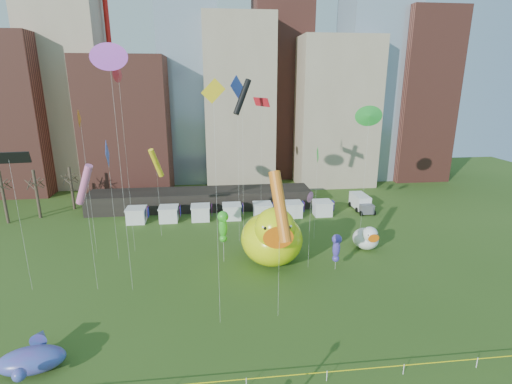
{
  "coord_description": "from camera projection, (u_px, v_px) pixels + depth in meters",
  "views": [
    {
      "loc": [
        -1.97,
        -22.8,
        21.5
      ],
      "look_at": [
        1.85,
        9.74,
        12.0
      ],
      "focal_mm": 27.0,
      "sensor_mm": 36.0,
      "label": 1
    }
  ],
  "objects": [
    {
      "name": "kite_11",
      "position": [
        318.0,
        157.0,
        51.09
      ],
      "size": [
        0.34,
        2.12,
        13.13
      ],
      "color": "silver",
      "rests_on": "ground"
    },
    {
      "name": "kite_2",
      "position": [
        8.0,
        158.0,
        37.2
      ],
      "size": [
        3.89,
        0.95,
        14.91
      ],
      "color": "silver",
      "rests_on": "ground"
    },
    {
      "name": "skyline",
      "position": [
        229.0,
        81.0,
        80.48
      ],
      "size": [
        101.0,
        23.0,
        68.0
      ],
      "color": "brown",
      "rests_on": "ground"
    },
    {
      "name": "whale_inflatable",
      "position": [
        32.0,
        358.0,
        29.54
      ],
      "size": [
        5.22,
        6.38,
        2.18
      ],
      "rotation": [
        0.0,
        0.0,
        0.13
      ],
      "color": "#5F399D",
      "rests_on": "ground"
    },
    {
      "name": "kite_1",
      "position": [
        84.0,
        185.0,
        38.06
      ],
      "size": [
        2.58,
        1.88,
        13.77
      ],
      "color": "silver",
      "rests_on": "ground"
    },
    {
      "name": "kite_3",
      "position": [
        369.0,
        116.0,
        51.3
      ],
      "size": [
        2.75,
        0.69,
        18.33
      ],
      "color": "silver",
      "rests_on": "ground"
    },
    {
      "name": "kite_9",
      "position": [
        311.0,
        198.0,
        43.59
      ],
      "size": [
        0.86,
        1.04,
        9.4
      ],
      "color": "silver",
      "rests_on": "ground"
    },
    {
      "name": "kite_6",
      "position": [
        80.0,
        119.0,
        45.1
      ],
      "size": [
        0.74,
        2.07,
        18.27
      ],
      "color": "silver",
      "rests_on": "ground"
    },
    {
      "name": "seahorse_purple",
      "position": [
        337.0,
        246.0,
        44.68
      ],
      "size": [
        1.47,
        1.67,
        4.48
      ],
      "rotation": [
        0.0,
        0.0,
        -0.32
      ],
      "color": "silver",
      "rests_on": "ground"
    },
    {
      "name": "kite_14",
      "position": [
        280.0,
        207.0,
        33.5
      ],
      "size": [
        1.92,
        3.75,
        14.01
      ],
      "color": "silver",
      "rests_on": "ground"
    },
    {
      "name": "kite_13",
      "position": [
        108.0,
        155.0,
        44.45
      ],
      "size": [
        0.47,
        3.24,
        14.99
      ],
      "color": "silver",
      "rests_on": "ground"
    },
    {
      "name": "big_duck",
      "position": [
        272.0,
        236.0,
        45.94
      ],
      "size": [
        7.69,
        10.28,
        7.88
      ],
      "rotation": [
        0.0,
        0.0,
        -0.03
      ],
      "color": "#E3F50C",
      "rests_on": "ground"
    },
    {
      "name": "kite_12",
      "position": [
        214.0,
        103.0,
        30.01
      ],
      "size": [
        1.93,
        0.24,
        21.7
      ],
      "color": "silver",
      "rests_on": "ground"
    },
    {
      "name": "caution_tape",
      "position": [
        246.0,
        380.0,
        27.76
      ],
      "size": [
        50.0,
        0.06,
        0.9
      ],
      "color": "white",
      "rests_on": "ground"
    },
    {
      "name": "kite_0",
      "position": [
        118.0,
        75.0,
        44.41
      ],
      "size": [
        0.53,
        1.8,
        23.1
      ],
      "color": "silver",
      "rests_on": "ground"
    },
    {
      "name": "kite_8",
      "position": [
        261.0,
        103.0,
        49.34
      ],
      "size": [
        1.8,
        3.59,
        19.43
      ],
      "color": "silver",
      "rests_on": "ground"
    },
    {
      "name": "vendor_tents",
      "position": [
        232.0,
        212.0,
        62.1
      ],
      "size": [
        33.24,
        2.8,
        2.4
      ],
      "color": "white",
      "rests_on": "ground"
    },
    {
      "name": "bare_trees",
      "position": [
        37.0,
        193.0,
        62.13
      ],
      "size": [
        8.44,
        6.44,
        8.5
      ],
      "color": "#382B21",
      "rests_on": "ground"
    },
    {
      "name": "kite_10",
      "position": [
        242.0,
        97.0,
        46.01
      ],
      "size": [
        2.56,
        1.82,
        21.76
      ],
      "color": "silver",
      "rests_on": "ground"
    },
    {
      "name": "kite_7",
      "position": [
        109.0,
        57.0,
        34.51
      ],
      "size": [
        2.43,
        0.8,
        24.76
      ],
      "color": "silver",
      "rests_on": "ground"
    },
    {
      "name": "box_truck",
      "position": [
        361.0,
        202.0,
        66.24
      ],
      "size": [
        2.6,
        6.13,
        2.59
      ],
      "rotation": [
        0.0,
        0.0,
        0.02
      ],
      "color": "white",
      "rests_on": "ground"
    },
    {
      "name": "small_duck",
      "position": [
        366.0,
        238.0,
        50.65
      ],
      "size": [
        3.36,
        4.51,
        3.47
      ],
      "rotation": [
        0.0,
        0.0,
        0.02
      ],
      "color": "white",
      "rests_on": "ground"
    },
    {
      "name": "pavilion",
      "position": [
        201.0,
        199.0,
        67.12
      ],
      "size": [
        38.0,
        6.0,
        3.2
      ],
      "primitive_type": "cube",
      "color": "black",
      "rests_on": "ground"
    },
    {
      "name": "kite_5",
      "position": [
        237.0,
        91.0,
        48.05
      ],
      "size": [
        1.93,
        2.28,
        22.19
      ],
      "color": "silver",
      "rests_on": "ground"
    },
    {
      "name": "kite_4",
      "position": [
        156.0,
        163.0,
        52.34
      ],
      "size": [
        1.95,
        2.48,
        12.83
      ],
      "color": "silver",
      "rests_on": "ground"
    },
    {
      "name": "seahorse_green",
      "position": [
        223.0,
        224.0,
        46.08
      ],
      "size": [
        1.48,
        1.78,
        6.62
      ],
      "rotation": [
        0.0,
        0.0,
        0.12
      ],
      "color": "silver",
      "rests_on": "ground"
    }
  ]
}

